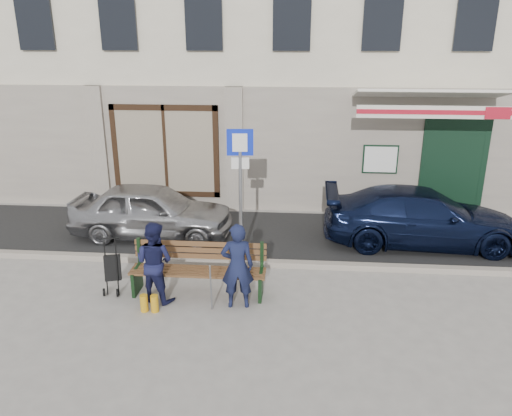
# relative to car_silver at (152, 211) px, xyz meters

# --- Properties ---
(ground) EXTENTS (80.00, 80.00, 0.00)m
(ground) POSITION_rel_car_silver_xyz_m (3.05, -2.86, -0.62)
(ground) COLOR #9E9991
(ground) RESTS_ON ground
(asphalt_lane) EXTENTS (60.00, 3.20, 0.01)m
(asphalt_lane) POSITION_rel_car_silver_xyz_m (3.05, 0.24, -0.62)
(asphalt_lane) COLOR #282828
(asphalt_lane) RESTS_ON ground
(curb) EXTENTS (60.00, 0.18, 0.12)m
(curb) POSITION_rel_car_silver_xyz_m (3.05, -1.36, -0.56)
(curb) COLOR #9E9384
(curb) RESTS_ON ground
(building) EXTENTS (20.00, 8.27, 10.00)m
(building) POSITION_rel_car_silver_xyz_m (3.06, 5.59, 4.35)
(building) COLOR beige
(building) RESTS_ON ground
(car_silver) EXTENTS (3.71, 1.59, 1.25)m
(car_silver) POSITION_rel_car_silver_xyz_m (0.00, 0.00, 0.00)
(car_silver) COLOR #A5A5A9
(car_silver) RESTS_ON ground
(car_navy) EXTENTS (4.32, 1.84, 1.24)m
(car_navy) POSITION_rel_car_silver_xyz_m (6.04, 0.10, -0.00)
(car_navy) COLOR black
(car_navy) RESTS_ON ground
(parking_sign) EXTENTS (0.51, 0.09, 2.74)m
(parking_sign) POSITION_rel_car_silver_xyz_m (2.17, -1.19, 1.22)
(parking_sign) COLOR gray
(parking_sign) RESTS_ON ground
(bench) EXTENTS (2.40, 1.17, 0.98)m
(bench) POSITION_rel_car_silver_xyz_m (1.52, -2.59, -0.17)
(bench) COLOR brown
(bench) RESTS_ON ground
(man) EXTENTS (0.59, 0.43, 1.51)m
(man) POSITION_rel_car_silver_xyz_m (2.31, -2.96, 0.13)
(man) COLOR #151A3A
(man) RESTS_ON ground
(woman) EXTENTS (0.84, 0.74, 1.44)m
(woman) POSITION_rel_car_silver_xyz_m (0.86, -2.85, 0.10)
(woman) COLOR #15183C
(woman) RESTS_ON ground
(stroller) EXTENTS (0.35, 0.45, 0.99)m
(stroller) POSITION_rel_car_silver_xyz_m (0.01, -2.62, -0.18)
(stroller) COLOR black
(stroller) RESTS_ON ground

